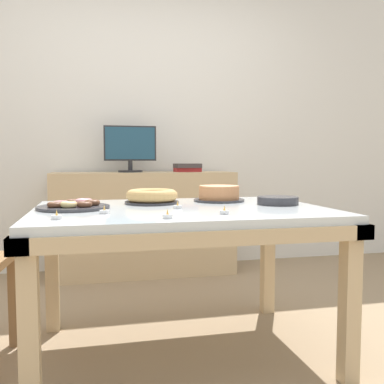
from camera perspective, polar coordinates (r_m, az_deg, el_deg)
The scene contains 15 objects.
ground_plane at distance 2.25m, azimuth -1.48°, elevation -20.60°, with size 12.00×12.00×0.00m, color #997F60.
wall_back at distance 3.87m, azimuth -7.01°, elevation 9.47°, with size 8.00×0.10×2.60m, color white.
dining_table at distance 2.07m, azimuth -1.51°, elevation -4.51°, with size 1.40×1.00×0.72m.
sideboard at distance 3.59m, azimuth -6.38°, elevation -4.14°, with size 1.48×0.44×0.85m.
computer_monitor at distance 3.54m, azimuth -8.24°, elevation 5.70°, with size 0.42×0.20×0.38m.
book_stack at distance 3.61m, azimuth -0.62°, elevation 3.27°, with size 0.22×0.18×0.07m.
cake_chocolate_round at distance 2.37m, azimuth 3.63°, elevation -0.26°, with size 0.28×0.28×0.09m.
cake_golden_bundt at distance 2.25m, azimuth -5.37°, elevation -0.61°, with size 0.28×0.28×0.07m.
pastry_platter at distance 2.07m, azimuth -15.46°, elevation -1.77°, with size 0.34×0.34×0.04m.
plate_stack at distance 2.24m, azimuth 11.36°, elevation -1.12°, with size 0.21×0.21×0.04m.
tealight_right_edge at distance 1.67m, azimuth -3.28°, elevation -3.20°, with size 0.04×0.04×0.04m.
tealight_centre at distance 1.80m, azimuth 4.34°, elevation -2.65°, with size 0.04×0.04×0.04m.
tealight_near_cakes at distance 2.00m, azimuth -1.93°, elevation -1.95°, with size 0.04×0.04×0.04m.
tealight_near_front at distance 1.72m, azimuth -17.59°, elevation -3.17°, with size 0.04×0.04×0.04m.
tealight_left_edge at distance 1.85m, azimuth -11.61°, elevation -2.54°, with size 0.04×0.04×0.04m.
Camera 1 is at (-0.41, -2.00, 0.95)m, focal length 40.00 mm.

